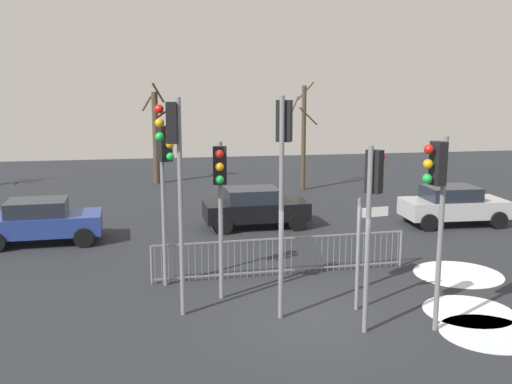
{
  "coord_description": "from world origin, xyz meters",
  "views": [
    {
      "loc": [
        -3.52,
        -12.31,
        5.26
      ],
      "look_at": [
        -0.74,
        3.05,
        2.38
      ],
      "focal_mm": 41.31,
      "sensor_mm": 36.0,
      "label": 1
    }
  ],
  "objects_px": {
    "traffic_light_rear_left": "(437,191)",
    "direction_sign_post": "(361,247)",
    "traffic_light_foreground_left": "(284,158)",
    "traffic_light_mid_left": "(220,186)",
    "bare_tree_left": "(156,135)",
    "traffic_light_mid_right": "(373,196)",
    "traffic_light_foreground_right": "(173,159)",
    "car_silver_far": "(453,205)",
    "bare_tree_right": "(303,136)",
    "traffic_light_rear_right": "(165,167)",
    "car_black_near": "(255,207)",
    "car_blue_trailing": "(41,221)"
  },
  "relations": [
    {
      "from": "traffic_light_rear_left",
      "to": "car_blue_trailing",
      "type": "distance_m",
      "value": 13.22
    },
    {
      "from": "direction_sign_post",
      "to": "car_blue_trailing",
      "type": "xyz_separation_m",
      "value": [
        -8.39,
        7.49,
        -0.75
      ]
    },
    {
      "from": "direction_sign_post",
      "to": "bare_tree_right",
      "type": "relative_size",
      "value": 0.5
    },
    {
      "from": "traffic_light_foreground_left",
      "to": "car_black_near",
      "type": "bearing_deg",
      "value": 112.89
    },
    {
      "from": "traffic_light_foreground_right",
      "to": "traffic_light_foreground_left",
      "type": "relative_size",
      "value": 0.99
    },
    {
      "from": "traffic_light_rear_right",
      "to": "traffic_light_foreground_left",
      "type": "xyz_separation_m",
      "value": [
        2.51,
        -2.45,
        0.49
      ]
    },
    {
      "from": "traffic_light_rear_right",
      "to": "car_black_near",
      "type": "distance_m",
      "value": 7.3
    },
    {
      "from": "car_black_near",
      "to": "car_blue_trailing",
      "type": "bearing_deg",
      "value": -174.73
    },
    {
      "from": "traffic_light_foreground_right",
      "to": "car_black_near",
      "type": "height_order",
      "value": "traffic_light_foreground_right"
    },
    {
      "from": "traffic_light_foreground_left",
      "to": "car_blue_trailing",
      "type": "relative_size",
      "value": 1.3
    },
    {
      "from": "traffic_light_mid_right",
      "to": "car_silver_far",
      "type": "xyz_separation_m",
      "value": [
        6.63,
        8.63,
        -2.18
      ]
    },
    {
      "from": "traffic_light_mid_right",
      "to": "direction_sign_post",
      "type": "height_order",
      "value": "traffic_light_mid_right"
    },
    {
      "from": "traffic_light_mid_left",
      "to": "bare_tree_left",
      "type": "height_order",
      "value": "bare_tree_left"
    },
    {
      "from": "traffic_light_rear_left",
      "to": "car_silver_far",
      "type": "xyz_separation_m",
      "value": [
        5.35,
        8.93,
        -2.31
      ]
    },
    {
      "from": "traffic_light_rear_left",
      "to": "car_black_near",
      "type": "bearing_deg",
      "value": 0.28
    },
    {
      "from": "traffic_light_mid_right",
      "to": "traffic_light_foreground_left",
      "type": "bearing_deg",
      "value": -163.21
    },
    {
      "from": "traffic_light_rear_right",
      "to": "direction_sign_post",
      "type": "bearing_deg",
      "value": 122.92
    },
    {
      "from": "traffic_light_rear_left",
      "to": "bare_tree_right",
      "type": "distance_m",
      "value": 17.23
    },
    {
      "from": "traffic_light_rear_right",
      "to": "traffic_light_mid_left",
      "type": "distance_m",
      "value": 1.78
    },
    {
      "from": "traffic_light_mid_right",
      "to": "bare_tree_right",
      "type": "relative_size",
      "value": 0.75
    },
    {
      "from": "car_blue_trailing",
      "to": "bare_tree_right",
      "type": "relative_size",
      "value": 0.72
    },
    {
      "from": "car_blue_trailing",
      "to": "car_black_near",
      "type": "bearing_deg",
      "value": 4.76
    },
    {
      "from": "direction_sign_post",
      "to": "traffic_light_mid_right",
      "type": "bearing_deg",
      "value": -108.36
    },
    {
      "from": "car_black_near",
      "to": "car_silver_far",
      "type": "relative_size",
      "value": 1.0
    },
    {
      "from": "traffic_light_foreground_left",
      "to": "traffic_light_mid_right",
      "type": "bearing_deg",
      "value": -4.76
    },
    {
      "from": "traffic_light_foreground_right",
      "to": "bare_tree_left",
      "type": "distance_m",
      "value": 18.58
    },
    {
      "from": "bare_tree_right",
      "to": "traffic_light_rear_right",
      "type": "bearing_deg",
      "value": -118.25
    },
    {
      "from": "traffic_light_mid_left",
      "to": "car_silver_far",
      "type": "relative_size",
      "value": 1.01
    },
    {
      "from": "traffic_light_foreground_left",
      "to": "car_silver_far",
      "type": "distance_m",
      "value": 11.56
    },
    {
      "from": "traffic_light_foreground_left",
      "to": "traffic_light_mid_left",
      "type": "bearing_deg",
      "value": 164.66
    },
    {
      "from": "car_blue_trailing",
      "to": "bare_tree_right",
      "type": "bearing_deg",
      "value": 34.04
    },
    {
      "from": "traffic_light_foreground_right",
      "to": "car_silver_far",
      "type": "bearing_deg",
      "value": -56.73
    },
    {
      "from": "traffic_light_mid_left",
      "to": "car_blue_trailing",
      "type": "bearing_deg",
      "value": -41.54
    },
    {
      "from": "car_silver_far",
      "to": "car_blue_trailing",
      "type": "bearing_deg",
      "value": -178.16
    },
    {
      "from": "bare_tree_left",
      "to": "bare_tree_right",
      "type": "relative_size",
      "value": 0.99
    },
    {
      "from": "traffic_light_rear_right",
      "to": "traffic_light_foreground_left",
      "type": "bearing_deg",
      "value": 107.18
    },
    {
      "from": "traffic_light_rear_left",
      "to": "car_black_near",
      "type": "xyz_separation_m",
      "value": [
        -2.06,
        9.87,
        -2.31
      ]
    },
    {
      "from": "traffic_light_mid_left",
      "to": "bare_tree_left",
      "type": "relative_size",
      "value": 0.74
    },
    {
      "from": "traffic_light_mid_left",
      "to": "car_black_near",
      "type": "relative_size",
      "value": 1.01
    },
    {
      "from": "traffic_light_rear_left",
      "to": "traffic_light_foreground_left",
      "type": "distance_m",
      "value": 3.31
    },
    {
      "from": "traffic_light_foreground_left",
      "to": "bare_tree_left",
      "type": "distance_m",
      "value": 19.23
    },
    {
      "from": "traffic_light_mid_right",
      "to": "car_black_near",
      "type": "distance_m",
      "value": 9.84
    },
    {
      "from": "traffic_light_foreground_left",
      "to": "direction_sign_post",
      "type": "bearing_deg",
      "value": 30.69
    },
    {
      "from": "traffic_light_foreground_right",
      "to": "car_blue_trailing",
      "type": "distance_m",
      "value": 8.68
    },
    {
      "from": "bare_tree_left",
      "to": "bare_tree_right",
      "type": "bearing_deg",
      "value": -24.66
    },
    {
      "from": "car_silver_far",
      "to": "traffic_light_foreground_left",
      "type": "bearing_deg",
      "value": -135.82
    },
    {
      "from": "traffic_light_rear_left",
      "to": "bare_tree_left",
      "type": "distance_m",
      "value": 21.17
    },
    {
      "from": "traffic_light_rear_left",
      "to": "direction_sign_post",
      "type": "height_order",
      "value": "traffic_light_rear_left"
    },
    {
      "from": "bare_tree_right",
      "to": "car_black_near",
      "type": "bearing_deg",
      "value": -117.27
    },
    {
      "from": "traffic_light_foreground_left",
      "to": "direction_sign_post",
      "type": "xyz_separation_m",
      "value": [
        1.88,
        0.06,
        -2.14
      ]
    }
  ]
}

